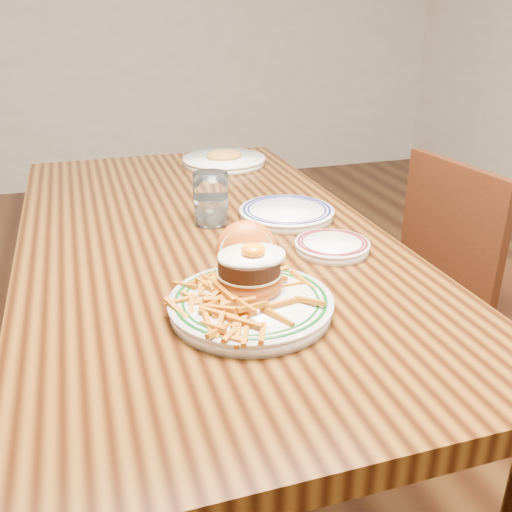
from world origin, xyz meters
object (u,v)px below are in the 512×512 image
object	(u,v)px
table	(204,266)
side_plate	(332,245)
main_plate	(250,289)
chair_right	(471,284)

from	to	relation	value
table	side_plate	size ratio (longest dim) A/B	9.63
main_plate	side_plate	world-z (taller)	main_plate
main_plate	chair_right	bearing A→B (deg)	40.10
chair_right	side_plate	size ratio (longest dim) A/B	5.12
chair_right	main_plate	world-z (taller)	main_plate
chair_right	side_plate	distance (m)	0.72
table	chair_right	bearing A→B (deg)	3.38
table	chair_right	distance (m)	0.88
main_plate	side_plate	bearing A→B (deg)	50.29
chair_right	main_plate	bearing A→B (deg)	21.05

